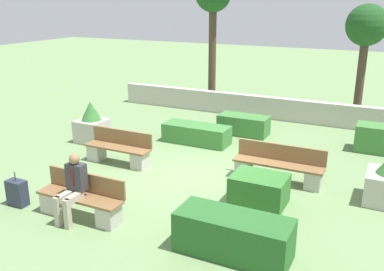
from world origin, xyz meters
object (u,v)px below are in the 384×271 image
bench_left_side (118,151)px  bench_front (81,201)px  tree_center_left (366,29)px  planter_corner_right (92,125)px  suitcase (17,193)px  tree_leftmost (213,1)px  bench_right_side (278,168)px  person_seated_man (73,185)px

bench_left_side → bench_front: bearing=-69.0°
bench_left_side → tree_center_left: bearing=57.2°
bench_front → planter_corner_right: size_ratio=1.49×
tree_center_left → suitcase: bearing=-117.3°
tree_center_left → bench_left_side: bearing=-122.9°
bench_front → tree_leftmost: tree_leftmost is taller
bench_right_side → suitcase: bearing=-137.3°
bench_left_side → planter_corner_right: (-1.81, 1.17, 0.19)m
planter_corner_right → suitcase: planter_corner_right is taller
bench_right_side → planter_corner_right: size_ratio=1.71×
bench_right_side → tree_center_left: (1.02, 7.28, 2.82)m
planter_corner_right → tree_leftmost: bearing=77.2°
bench_left_side → planter_corner_right: bearing=147.1°
bench_left_side → tree_leftmost: size_ratio=0.36×
bench_left_side → person_seated_man: (1.01, -2.90, 0.41)m
bench_front → planter_corner_right: planter_corner_right is taller
planter_corner_right → tree_center_left: (6.97, 6.82, 2.64)m
person_seated_man → tree_leftmost: size_ratio=0.27×
bench_front → tree_leftmost: bearing=98.6°
bench_right_side → person_seated_man: size_ratio=1.59×
person_seated_man → tree_center_left: size_ratio=0.33×
bench_left_side → tree_center_left: size_ratio=0.46×
suitcase → bench_right_side: bearing=38.3°
tree_center_left → person_seated_man: bearing=-110.8°
bench_front → bench_left_side: same height
bench_front → tree_center_left: tree_center_left is taller
bench_front → bench_right_side: 4.63m
person_seated_man → tree_center_left: tree_center_left is taller
bench_right_side → person_seated_man: person_seated_man is taller
bench_right_side → person_seated_man: 4.79m
bench_front → tree_leftmost: 10.76m
bench_left_side → bench_right_side: same height
bench_right_side → planter_corner_right: 5.97m
planter_corner_right → tree_leftmost: (1.37, 6.03, 3.57)m
tree_center_left → bench_front: bearing=-110.9°
suitcase → person_seated_man: bearing=2.0°
bench_left_side → person_seated_man: person_seated_man is taller
bench_left_side → bench_right_side: 4.20m
bench_front → person_seated_man: (-0.05, -0.14, 0.41)m
bench_right_side → tree_center_left: size_ratio=0.53×
person_seated_man → suitcase: (-1.51, -0.05, -0.47)m
person_seated_man → planter_corner_right: bearing=124.7°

